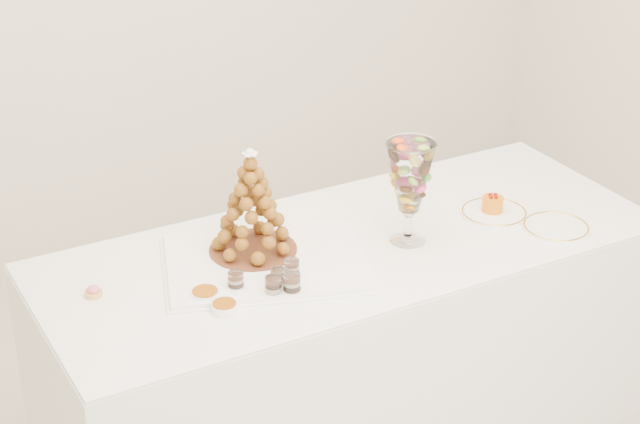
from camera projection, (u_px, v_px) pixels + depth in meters
buffet_table at (349, 344)px, 3.75m from camera, size 2.11×0.86×0.80m
lace_tray at (265, 262)px, 3.43m from camera, size 0.74×0.64×0.02m
macaron_vase at (410, 178)px, 3.49m from camera, size 0.16×0.16×0.35m
cake_plate at (494, 213)px, 3.76m from camera, size 0.23×0.23×0.01m
spare_plate at (556, 227)px, 3.66m from camera, size 0.23×0.23×0.01m
pink_tart at (93, 292)px, 3.26m from camera, size 0.06×0.06×0.03m
verrine_a at (236, 282)px, 3.28m from camera, size 0.06×0.06×0.07m
verrine_b at (278, 278)px, 3.30m from camera, size 0.06×0.06×0.06m
verrine_c at (292, 269)px, 3.35m from camera, size 0.06×0.06×0.07m
verrine_d at (274, 287)px, 3.25m from camera, size 0.06×0.06×0.07m
verrine_e at (292, 285)px, 3.25m from camera, size 0.06×0.06×0.07m
ramekin_back at (205, 295)px, 3.25m from camera, size 0.09×0.09×0.03m
ramekin_front at (224, 307)px, 3.19m from camera, size 0.08×0.08×0.02m
croquembouche at (252, 202)px, 3.41m from camera, size 0.29×0.29×0.36m
mousse_cake at (493, 204)px, 3.75m from camera, size 0.07×0.07×0.07m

